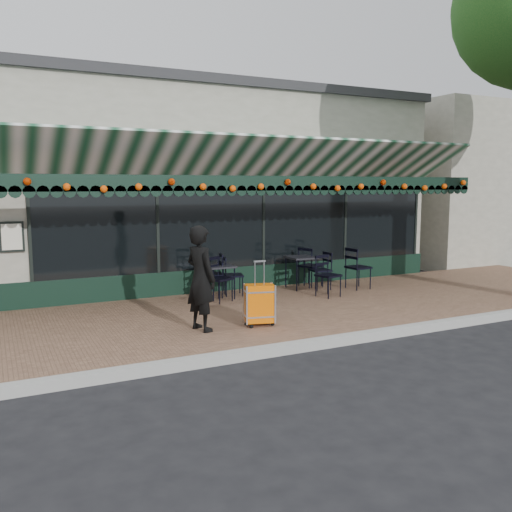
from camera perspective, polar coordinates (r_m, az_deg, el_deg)
name	(u,v)px	position (r m, az deg, el deg)	size (l,w,h in m)	color
ground	(300,349)	(8.19, 4.68, -9.76)	(80.00, 80.00, 0.00)	black
sidewalk	(244,316)	(9.88, -1.31, -6.28)	(18.00, 4.00, 0.15)	brown
curb	(303,346)	(8.11, 4.98, -9.40)	(18.00, 0.16, 0.15)	#9E9E99
restaurant_building	(153,191)	(15.09, -10.78, 6.77)	(12.00, 9.60, 4.50)	gray
neighbor_building_right	(487,186)	(22.50, 23.16, 6.83)	(12.00, 8.00, 4.80)	#B3AE9D
woman	(201,278)	(8.50, -5.83, -2.35)	(0.61, 0.40, 1.66)	black
suitcase	(259,304)	(8.81, 0.37, -5.10)	(0.51, 0.37, 1.06)	orange
cafe_table_a	(301,260)	(11.96, 4.74, -0.39)	(0.58, 0.58, 0.71)	black
cafe_table_b	(220,269)	(10.91, -3.86, -1.35)	(0.54, 0.54, 0.67)	black
chair_a_left	(320,271)	(11.93, 6.77, -1.54)	(0.42, 0.42, 0.83)	black
chair_a_right	(310,266)	(12.31, 5.75, -1.08)	(0.45, 0.45, 0.90)	black
chair_a_front	(328,276)	(11.17, 7.62, -2.08)	(0.43, 0.43, 0.86)	black
chair_a_extra	(358,268)	(12.14, 10.71, -1.23)	(0.46, 0.46, 0.93)	black
chair_b_left	(212,275)	(11.07, -4.69, -2.00)	(0.45, 0.45, 0.91)	black
chair_b_right	(233,276)	(11.23, -2.42, -2.08)	(0.41, 0.41, 0.82)	black
chair_b_front	(219,279)	(10.63, -3.91, -2.46)	(0.44, 0.44, 0.89)	black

